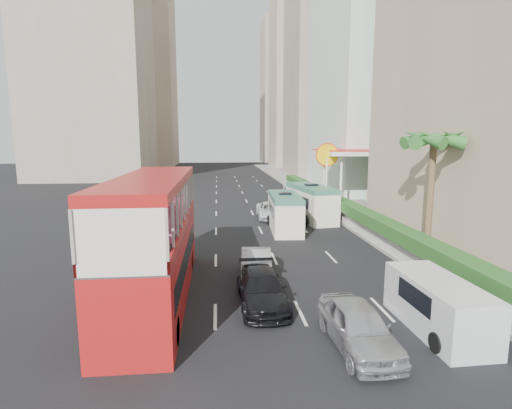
{
  "coord_description": "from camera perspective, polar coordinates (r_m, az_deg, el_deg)",
  "views": [
    {
      "loc": [
        -3.44,
        -15.99,
        6.46
      ],
      "look_at": [
        -1.5,
        4.0,
        3.2
      ],
      "focal_mm": 28.0,
      "sensor_mm": 36.0,
      "label": 1
    }
  ],
  "objects": [
    {
      "name": "tower_far_b",
      "position": [
        122.46,
        4.27,
        15.56
      ],
      "size": [
        14.0,
        14.0,
        40.0
      ],
      "primitive_type": "cube",
      "color": "tan",
      "rests_on": "ground"
    },
    {
      "name": "minibus_near",
      "position": [
        28.73,
        4.14,
        -1.14
      ],
      "size": [
        2.25,
        5.96,
        2.6
      ],
      "primitive_type": "cube",
      "rotation": [
        0.0,
        0.0,
        -0.05
      ],
      "color": "silver",
      "rests_on": "ground"
    },
    {
      "name": "shell_station",
      "position": [
        41.4,
        13.46,
        3.83
      ],
      "size": [
        6.5,
        8.0,
        5.5
      ],
      "primitive_type": "cube",
      "color": "silver",
      "rests_on": "ground"
    },
    {
      "name": "van_asset",
      "position": [
        33.35,
        2.13,
        -1.95
      ],
      "size": [
        2.29,
        4.77,
        1.31
      ],
      "primitive_type": "imported",
      "rotation": [
        0.0,
        0.0,
        -0.03
      ],
      "color": "silver",
      "rests_on": "ground"
    },
    {
      "name": "panel_van_near",
      "position": [
        15.33,
        24.53,
        -12.97
      ],
      "size": [
        1.89,
        4.48,
        1.78
      ],
      "primitive_type": "cube",
      "rotation": [
        0.0,
        0.0,
        0.03
      ],
      "color": "silver",
      "rests_on": "ground"
    },
    {
      "name": "tower_left_a",
      "position": [
        76.44,
        -22.9,
        23.35
      ],
      "size": [
        18.0,
        18.0,
        52.0
      ],
      "primitive_type": "cube",
      "color": "tan",
      "rests_on": "ground"
    },
    {
      "name": "palm_tree",
      "position": [
        23.13,
        23.59,
        0.8
      ],
      "size": [
        0.36,
        0.36,
        6.4
      ],
      "primitive_type": "cylinder",
      "color": "brown",
      "rests_on": "sidewalk"
    },
    {
      "name": "tower_mid",
      "position": [
        79.23,
        11.2,
        22.6
      ],
      "size": [
        16.0,
        16.0,
        50.0
      ],
      "primitive_type": "cube",
      "color": "tan",
      "rests_on": "ground"
    },
    {
      "name": "car_black",
      "position": [
        16.34,
        0.87,
        -14.07
      ],
      "size": [
        1.87,
        4.5,
        1.3
      ],
      "primitive_type": "imported",
      "rotation": [
        0.0,
        0.0,
        0.01
      ],
      "color": "black",
      "rests_on": "ground"
    },
    {
      "name": "kerb_wall",
      "position": [
        32.02,
        12.08,
        -1.38
      ],
      "size": [
        0.3,
        44.0,
        1.0
      ],
      "primitive_type": "cube",
      "color": "silver",
      "rests_on": "sidewalk"
    },
    {
      "name": "double_decker_bus",
      "position": [
        16.66,
        -14.27,
        -4.72
      ],
      "size": [
        2.5,
        11.0,
        5.06
      ],
      "primitive_type": "cube",
      "color": "#A91615",
      "rests_on": "ground"
    },
    {
      "name": "minibus_far",
      "position": [
        32.68,
        7.86,
        0.24
      ],
      "size": [
        3.09,
        6.59,
        2.81
      ],
      "primitive_type": "cube",
      "rotation": [
        0.0,
        0.0,
        0.16
      ],
      "color": "silver",
      "rests_on": "ground"
    },
    {
      "name": "car_silver_lane_b",
      "position": [
        13.73,
        14.25,
        -19.16
      ],
      "size": [
        1.88,
        4.26,
        1.43
      ],
      "primitive_type": "imported",
      "rotation": [
        0.0,
        0.0,
        0.05
      ],
      "color": "#ADB0B4",
      "rests_on": "ground"
    },
    {
      "name": "tower_left_b",
      "position": [
        108.86,
        -16.05,
        17.63
      ],
      "size": [
        16.0,
        16.0,
        46.0
      ],
      "primitive_type": "cube",
      "color": "tan",
      "rests_on": "ground"
    },
    {
      "name": "hedge",
      "position": [
        31.88,
        12.13,
        0.12
      ],
      "size": [
        1.1,
        44.0,
        0.7
      ],
      "primitive_type": "cube",
      "color": "#2D6626",
      "rests_on": "kerb_wall"
    },
    {
      "name": "panel_van_far",
      "position": [
        39.84,
        5.62,
        1.2
      ],
      "size": [
        2.06,
        4.71,
        1.85
      ],
      "primitive_type": "cube",
      "rotation": [
        0.0,
        0.0,
        -0.05
      ],
      "color": "silver",
      "rests_on": "ground"
    },
    {
      "name": "ground_plane",
      "position": [
        17.58,
        6.28,
        -12.4
      ],
      "size": [
        200.0,
        200.0,
        0.0
      ],
      "primitive_type": "plane",
      "color": "black",
      "rests_on": "ground"
    },
    {
      "name": "tower_far_a",
      "position": [
        101.29,
        6.5,
        18.0
      ],
      "size": [
        14.0,
        14.0,
        44.0
      ],
      "primitive_type": "cube",
      "color": "tan",
      "rests_on": "ground"
    },
    {
      "name": "car_silver_lane_a",
      "position": [
        19.19,
        0.03,
        -10.45
      ],
      "size": [
        1.71,
        4.08,
        1.31
      ],
      "primitive_type": "imported",
      "rotation": [
        0.0,
        0.0,
        -0.08
      ],
      "color": "#ADB0B4",
      "rests_on": "ground"
    },
    {
      "name": "sidewalk",
      "position": [
        43.3,
        11.22,
        0.59
      ],
      "size": [
        6.0,
        120.0,
        0.18
      ],
      "primitive_type": "cube",
      "color": "#99968C",
      "rests_on": "ground"
    }
  ]
}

